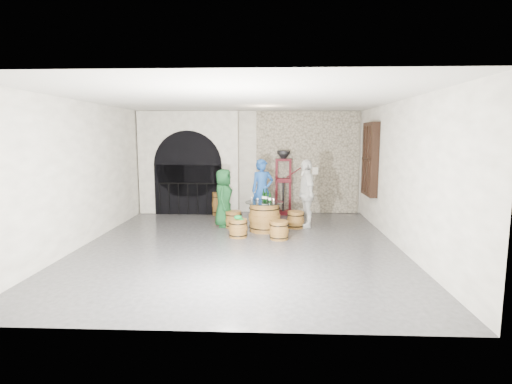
{
  "coord_description": "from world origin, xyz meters",
  "views": [
    {
      "loc": [
        0.73,
        -8.68,
        2.43
      ],
      "look_at": [
        0.31,
        1.13,
        1.05
      ],
      "focal_mm": 28.0,
      "sensor_mm": 36.0,
      "label": 1
    }
  ],
  "objects_px": {
    "person_green": "(224,198)",
    "corking_press": "(283,177)",
    "barrel_stool_near_left": "(238,228)",
    "person_blue": "(262,191)",
    "barrel_stool_far": "(263,216)",
    "barrel_stool_right": "(296,220)",
    "barrel_table": "(264,217)",
    "barrel_stool_near_right": "(279,230)",
    "wine_bottle_left": "(264,196)",
    "barrel_stool_left": "(233,219)",
    "wine_bottle_center": "(270,198)",
    "person_white": "(306,193)",
    "wine_bottle_right": "(266,196)",
    "side_barrel": "(220,204)"
  },
  "relations": [
    {
      "from": "barrel_stool_near_right",
      "to": "barrel_stool_near_left",
      "type": "distance_m",
      "value": 1.0
    },
    {
      "from": "barrel_stool_near_right",
      "to": "side_barrel",
      "type": "bearing_deg",
      "value": 121.65
    },
    {
      "from": "barrel_stool_left",
      "to": "corking_press",
      "type": "bearing_deg",
      "value": 54.02
    },
    {
      "from": "barrel_table",
      "to": "person_green",
      "type": "bearing_deg",
      "value": 157.0
    },
    {
      "from": "barrel_stool_near_left",
      "to": "person_green",
      "type": "distance_m",
      "value": 1.36
    },
    {
      "from": "wine_bottle_left",
      "to": "wine_bottle_center",
      "type": "bearing_deg",
      "value": -55.46
    },
    {
      "from": "barrel_stool_far",
      "to": "barrel_stool_near_right",
      "type": "height_order",
      "value": "same"
    },
    {
      "from": "barrel_stool_near_left",
      "to": "person_green",
      "type": "bearing_deg",
      "value": 113.2
    },
    {
      "from": "barrel_stool_left",
      "to": "wine_bottle_right",
      "type": "distance_m",
      "value": 1.14
    },
    {
      "from": "barrel_stool_far",
      "to": "corking_press",
      "type": "height_order",
      "value": "corking_press"
    },
    {
      "from": "person_green",
      "to": "corking_press",
      "type": "height_order",
      "value": "corking_press"
    },
    {
      "from": "barrel_stool_far",
      "to": "person_blue",
      "type": "bearing_deg",
      "value": 94.22
    },
    {
      "from": "person_white",
      "to": "wine_bottle_right",
      "type": "xyz_separation_m",
      "value": [
        -1.06,
        -0.45,
        -0.02
      ]
    },
    {
      "from": "barrel_stool_near_right",
      "to": "wine_bottle_left",
      "type": "xyz_separation_m",
      "value": [
        -0.39,
        0.93,
        0.67
      ]
    },
    {
      "from": "barrel_stool_near_left",
      "to": "person_white",
      "type": "relative_size",
      "value": 0.25
    },
    {
      "from": "barrel_stool_far",
      "to": "wine_bottle_right",
      "type": "height_order",
      "value": "wine_bottle_right"
    },
    {
      "from": "barrel_stool_left",
      "to": "wine_bottle_right",
      "type": "relative_size",
      "value": 1.43
    },
    {
      "from": "barrel_stool_left",
      "to": "wine_bottle_center",
      "type": "xyz_separation_m",
      "value": [
        0.98,
        -0.49,
        0.67
      ]
    },
    {
      "from": "barrel_stool_near_left",
      "to": "barrel_stool_near_right",
      "type": "bearing_deg",
      "value": -9.61
    },
    {
      "from": "side_barrel",
      "to": "barrel_stool_far",
      "type": "bearing_deg",
      "value": -40.4
    },
    {
      "from": "barrel_stool_near_right",
      "to": "barrel_stool_near_left",
      "type": "height_order",
      "value": "same"
    },
    {
      "from": "barrel_stool_far",
      "to": "wine_bottle_left",
      "type": "distance_m",
      "value": 1.05
    },
    {
      "from": "barrel_stool_far",
      "to": "barrel_stool_near_right",
      "type": "bearing_deg",
      "value": -75.98
    },
    {
      "from": "barrel_stool_near_right",
      "to": "wine_bottle_right",
      "type": "height_order",
      "value": "wine_bottle_right"
    },
    {
      "from": "barrel_table",
      "to": "person_green",
      "type": "distance_m",
      "value": 1.27
    },
    {
      "from": "wine_bottle_left",
      "to": "side_barrel",
      "type": "xyz_separation_m",
      "value": [
        -1.38,
        1.95,
        -0.54
      ]
    },
    {
      "from": "barrel_stool_right",
      "to": "wine_bottle_right",
      "type": "xyz_separation_m",
      "value": [
        -0.78,
        -0.32,
        0.67
      ]
    },
    {
      "from": "barrel_table",
      "to": "barrel_stool_right",
      "type": "bearing_deg",
      "value": 24.96
    },
    {
      "from": "person_green",
      "to": "person_blue",
      "type": "height_order",
      "value": "person_blue"
    },
    {
      "from": "person_green",
      "to": "barrel_stool_far",
      "type": "bearing_deg",
      "value": -64.06
    },
    {
      "from": "person_white",
      "to": "corking_press",
      "type": "xyz_separation_m",
      "value": [
        -0.57,
        1.73,
        0.25
      ]
    },
    {
      "from": "barrel_stool_left",
      "to": "wine_bottle_left",
      "type": "distance_m",
      "value": 1.08
    },
    {
      "from": "wine_bottle_center",
      "to": "side_barrel",
      "type": "height_order",
      "value": "wine_bottle_center"
    },
    {
      "from": "side_barrel",
      "to": "person_blue",
      "type": "bearing_deg",
      "value": -33.84
    },
    {
      "from": "barrel_stool_right",
      "to": "wine_bottle_right",
      "type": "height_order",
      "value": "wine_bottle_right"
    },
    {
      "from": "barrel_table",
      "to": "barrel_stool_far",
      "type": "distance_m",
      "value": 0.92
    },
    {
      "from": "barrel_stool_near_left",
      "to": "wine_bottle_left",
      "type": "relative_size",
      "value": 1.43
    },
    {
      "from": "barrel_stool_far",
      "to": "wine_bottle_center",
      "type": "height_order",
      "value": "wine_bottle_center"
    },
    {
      "from": "barrel_stool_right",
      "to": "barrel_stool_near_left",
      "type": "distance_m",
      "value": 1.79
    },
    {
      "from": "barrel_stool_near_left",
      "to": "barrel_stool_right",
      "type": "bearing_deg",
      "value": 35.96
    },
    {
      "from": "barrel_stool_near_left",
      "to": "wine_bottle_center",
      "type": "bearing_deg",
      "value": 34.81
    },
    {
      "from": "person_green",
      "to": "wine_bottle_center",
      "type": "height_order",
      "value": "person_green"
    },
    {
      "from": "wine_bottle_right",
      "to": "barrel_stool_far",
      "type": "bearing_deg",
      "value": 97.36
    },
    {
      "from": "person_blue",
      "to": "wine_bottle_left",
      "type": "height_order",
      "value": "person_blue"
    },
    {
      "from": "barrel_stool_right",
      "to": "barrel_table",
      "type": "bearing_deg",
      "value": -155.04
    },
    {
      "from": "wine_bottle_center",
      "to": "person_white",
      "type": "bearing_deg",
      "value": 33.99
    },
    {
      "from": "barrel_stool_near_left",
      "to": "person_white",
      "type": "bearing_deg",
      "value": 34.36
    },
    {
      "from": "barrel_stool_left",
      "to": "person_blue",
      "type": "distance_m",
      "value": 1.29
    },
    {
      "from": "barrel_stool_near_left",
      "to": "person_blue",
      "type": "distance_m",
      "value": 2.02
    },
    {
      "from": "barrel_stool_far",
      "to": "barrel_stool_right",
      "type": "relative_size",
      "value": 1.0
    }
  ]
}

